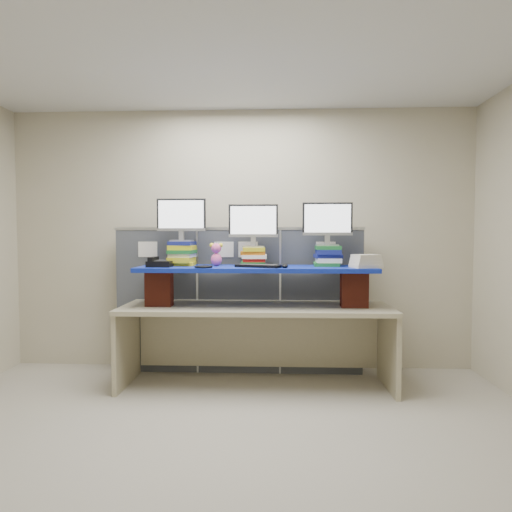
{
  "coord_description": "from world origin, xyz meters",
  "views": [
    {
      "loc": [
        0.37,
        -2.66,
        1.44
      ],
      "look_at": [
        0.2,
        1.38,
        1.25
      ],
      "focal_mm": 30.0,
      "sensor_mm": 36.0,
      "label": 1
    }
  ],
  "objects_px": {
    "keyboard": "(258,266)",
    "desk_phone": "(159,263)",
    "monitor_left": "(181,217)",
    "monitor_right": "(327,221)",
    "desk": "(256,322)",
    "blue_board": "(256,269)",
    "monitor_center": "(253,223)"
  },
  "relations": [
    {
      "from": "keyboard",
      "to": "desk_phone",
      "type": "height_order",
      "value": "desk_phone"
    },
    {
      "from": "keyboard",
      "to": "monitor_left",
      "type": "bearing_deg",
      "value": -175.28
    },
    {
      "from": "monitor_right",
      "to": "desk",
      "type": "bearing_deg",
      "value": -170.19
    },
    {
      "from": "blue_board",
      "to": "monitor_right",
      "type": "height_order",
      "value": "monitor_right"
    },
    {
      "from": "monitor_left",
      "to": "desk_phone",
      "type": "distance_m",
      "value": 0.51
    },
    {
      "from": "monitor_center",
      "to": "desk_phone",
      "type": "xyz_separation_m",
      "value": [
        -0.87,
        -0.19,
        -0.38
      ]
    },
    {
      "from": "desk",
      "to": "keyboard",
      "type": "relative_size",
      "value": 5.75
    },
    {
      "from": "blue_board",
      "to": "monitor_center",
      "type": "bearing_deg",
      "value": 104.62
    },
    {
      "from": "monitor_right",
      "to": "blue_board",
      "type": "bearing_deg",
      "value": -170.19
    },
    {
      "from": "monitor_center",
      "to": "keyboard",
      "type": "bearing_deg",
      "value": -75.62
    },
    {
      "from": "monitor_right",
      "to": "desk_phone",
      "type": "height_order",
      "value": "monitor_right"
    },
    {
      "from": "monitor_left",
      "to": "monitor_right",
      "type": "distance_m",
      "value": 1.42
    },
    {
      "from": "blue_board",
      "to": "monitor_left",
      "type": "height_order",
      "value": "monitor_left"
    },
    {
      "from": "monitor_left",
      "to": "desk",
      "type": "bearing_deg",
      "value": -9.15
    },
    {
      "from": "monitor_right",
      "to": "monitor_left",
      "type": "bearing_deg",
      "value": 180.0
    },
    {
      "from": "monitor_left",
      "to": "keyboard",
      "type": "bearing_deg",
      "value": -16.21
    },
    {
      "from": "desk_phone",
      "to": "blue_board",
      "type": "bearing_deg",
      "value": 6.32
    },
    {
      "from": "blue_board",
      "to": "desk_phone",
      "type": "relative_size",
      "value": 9.9
    },
    {
      "from": "monitor_center",
      "to": "desk_phone",
      "type": "height_order",
      "value": "monitor_center"
    },
    {
      "from": "blue_board",
      "to": "keyboard",
      "type": "height_order",
      "value": "keyboard"
    },
    {
      "from": "desk",
      "to": "monitor_right",
      "type": "xyz_separation_m",
      "value": [
        0.68,
        0.12,
        0.96
      ]
    },
    {
      "from": "desk",
      "to": "monitor_right",
      "type": "height_order",
      "value": "monitor_right"
    },
    {
      "from": "desk_phone",
      "to": "monitor_left",
      "type": "bearing_deg",
      "value": 50.14
    },
    {
      "from": "monitor_center",
      "to": "keyboard",
      "type": "height_order",
      "value": "monitor_center"
    },
    {
      "from": "monitor_left",
      "to": "monitor_right",
      "type": "relative_size",
      "value": 1.0
    },
    {
      "from": "monitor_center",
      "to": "keyboard",
      "type": "xyz_separation_m",
      "value": [
        0.06,
        -0.22,
        -0.4
      ]
    },
    {
      "from": "blue_board",
      "to": "desk_phone",
      "type": "xyz_separation_m",
      "value": [
        -0.91,
        -0.08,
        0.05
      ]
    },
    {
      "from": "blue_board",
      "to": "monitor_center",
      "type": "height_order",
      "value": "monitor_center"
    },
    {
      "from": "desk",
      "to": "monitor_center",
      "type": "height_order",
      "value": "monitor_center"
    },
    {
      "from": "monitor_right",
      "to": "keyboard",
      "type": "distance_m",
      "value": 0.81
    },
    {
      "from": "desk",
      "to": "blue_board",
      "type": "relative_size",
      "value": 1.15
    },
    {
      "from": "desk",
      "to": "keyboard",
      "type": "bearing_deg",
      "value": -75.9
    }
  ]
}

